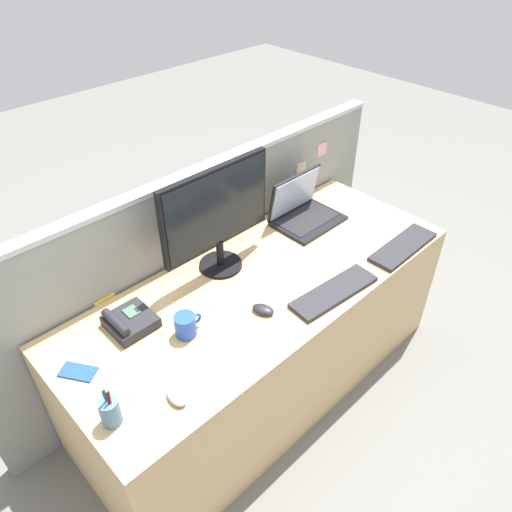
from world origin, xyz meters
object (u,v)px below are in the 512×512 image
object	(u,v)px
coffee_mug	(186,325)
laptop	(303,209)
keyboard_main	(403,247)
keyboard_spare	(334,292)
computer_mouse_right_hand	(177,396)
computer_mouse_left_hand	(263,309)
desktop_monitor	(217,213)
cell_phone_blue_case	(78,372)
desk_phone	(129,321)
pen_cup	(110,411)

from	to	relation	value
coffee_mug	laptop	bearing A→B (deg)	13.81
keyboard_main	keyboard_spare	xyz separation A→B (m)	(-0.52, 0.03, 0.00)
computer_mouse_right_hand	computer_mouse_left_hand	size ratio (longest dim) A/B	1.00
keyboard_main	coffee_mug	xyz separation A→B (m)	(-1.15, 0.30, 0.04)
keyboard_spare	computer_mouse_left_hand	size ratio (longest dim) A/B	4.48
desktop_monitor	keyboard_spare	xyz separation A→B (m)	(0.24, -0.52, -0.29)
computer_mouse_left_hand	keyboard_spare	bearing A→B (deg)	-43.00
cell_phone_blue_case	coffee_mug	size ratio (longest dim) A/B	1.08
computer_mouse_right_hand	cell_phone_blue_case	size ratio (longest dim) A/B	0.73
cell_phone_blue_case	coffee_mug	xyz separation A→B (m)	(0.42, -0.13, 0.05)
laptop	cell_phone_blue_case	bearing A→B (deg)	-175.35
keyboard_spare	computer_mouse_right_hand	distance (m)	0.85
desktop_monitor	computer_mouse_right_hand	size ratio (longest dim) A/B	5.93
laptop	keyboard_spare	xyz separation A→B (m)	(-0.36, -0.51, -0.05)
desk_phone	pen_cup	xyz separation A→B (m)	(-0.29, -0.35, 0.03)
desktop_monitor	desk_phone	distance (m)	0.61
desk_phone	computer_mouse_left_hand	bearing A→B (deg)	-35.36
desk_phone	keyboard_main	distance (m)	1.39
desk_phone	computer_mouse_left_hand	distance (m)	0.57
laptop	computer_mouse_left_hand	size ratio (longest dim) A/B	3.62
desk_phone	keyboard_spare	bearing A→B (deg)	-31.01
laptop	pen_cup	bearing A→B (deg)	-164.58
keyboard_main	cell_phone_blue_case	world-z (taller)	keyboard_main
desk_phone	computer_mouse_left_hand	size ratio (longest dim) A/B	1.86
computer_mouse_left_hand	desktop_monitor	bearing A→B (deg)	59.30
cell_phone_blue_case	coffee_mug	bearing A→B (deg)	-50.16
desk_phone	pen_cup	world-z (taller)	pen_cup
keyboard_main	laptop	bearing A→B (deg)	106.59
computer_mouse_right_hand	coffee_mug	size ratio (longest dim) A/B	0.79
computer_mouse_left_hand	keyboard_main	bearing A→B (deg)	-30.40
keyboard_spare	computer_mouse_left_hand	bearing A→B (deg)	161.25
desktop_monitor	desk_phone	xyz separation A→B (m)	(-0.54, -0.05, -0.27)
pen_cup	laptop	bearing A→B (deg)	15.42
laptop	desk_phone	distance (m)	1.13
desk_phone	keyboard_main	bearing A→B (deg)	-20.82
cell_phone_blue_case	coffee_mug	distance (m)	0.44
coffee_mug	desktop_monitor	bearing A→B (deg)	32.37
laptop	keyboard_spare	world-z (taller)	laptop
desktop_monitor	cell_phone_blue_case	bearing A→B (deg)	-171.52
pen_cup	keyboard_main	bearing A→B (deg)	-5.23
desktop_monitor	computer_mouse_left_hand	bearing A→B (deg)	-101.52
desktop_monitor	laptop	distance (m)	0.64
keyboard_spare	computer_mouse_left_hand	xyz separation A→B (m)	(-0.31, 0.14, 0.01)
desk_phone	computer_mouse_left_hand	world-z (taller)	desk_phone
desktop_monitor	pen_cup	xyz separation A→B (m)	(-0.83, -0.40, -0.24)
keyboard_main	pen_cup	size ratio (longest dim) A/B	2.38
laptop	pen_cup	world-z (taller)	laptop
keyboard_spare	desktop_monitor	bearing A→B (deg)	119.71
desk_phone	computer_mouse_left_hand	xyz separation A→B (m)	(0.46, -0.33, -0.01)
computer_mouse_left_hand	cell_phone_blue_case	world-z (taller)	computer_mouse_left_hand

